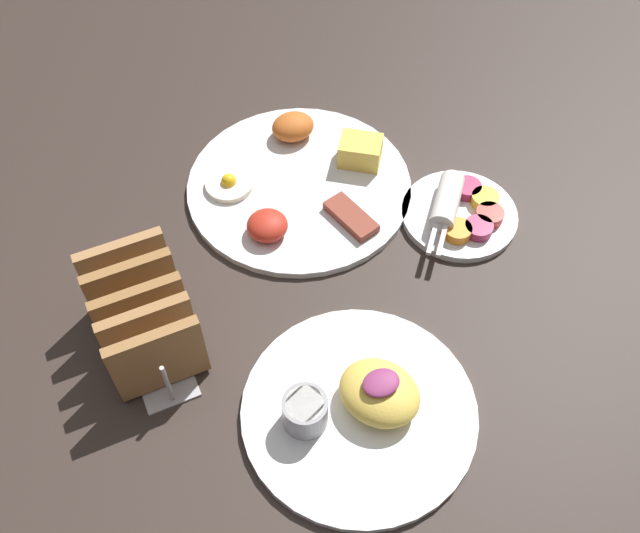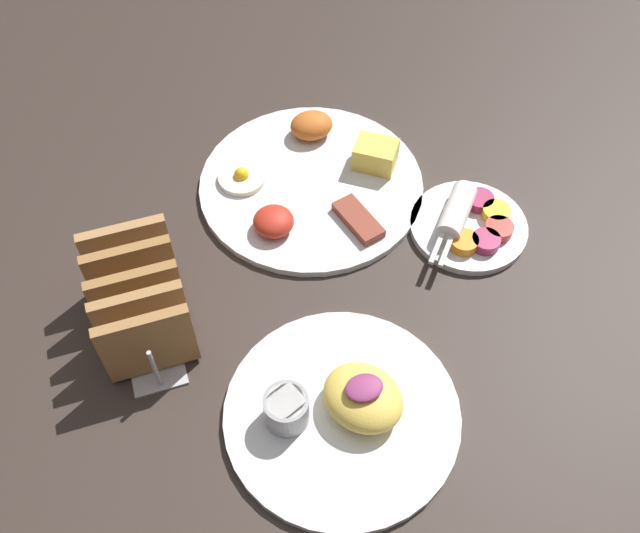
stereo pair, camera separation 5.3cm
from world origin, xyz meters
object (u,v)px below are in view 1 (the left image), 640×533
(plate_breakfast, at_px, (300,181))
(toast_rack, at_px, (143,315))
(plate_foreground, at_px, (359,406))
(plate_condiments, at_px, (460,212))

(plate_breakfast, relative_size, toast_rack, 1.67)
(plate_foreground, height_order, toast_rack, toast_rack)
(plate_breakfast, distance_m, plate_condiments, 0.22)
(plate_condiments, bearing_deg, plate_foreground, -141.25)
(plate_condiments, distance_m, plate_foreground, 0.31)
(plate_breakfast, relative_size, plate_foreground, 1.18)
(plate_breakfast, bearing_deg, plate_foreground, -102.57)
(plate_condiments, distance_m, toast_rack, 0.42)
(plate_breakfast, height_order, plate_condiments, plate_breakfast)
(plate_condiments, relative_size, plate_foreground, 0.62)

